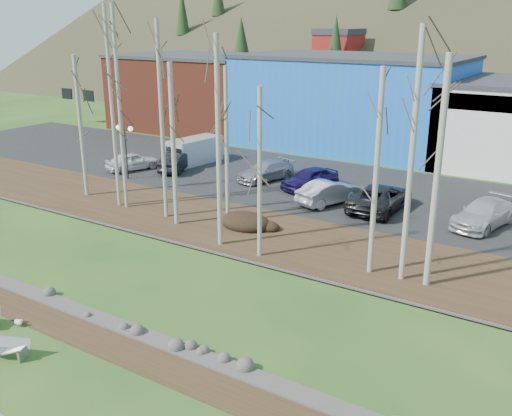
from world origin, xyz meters
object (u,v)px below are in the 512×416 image
Objects in this scene: bench_damaged at (5,348)px; car_3 at (310,178)px; seagull at (18,322)px; van_grey at (193,151)px; street_lamp at (125,137)px; car_6 at (484,214)px; car_1 at (176,162)px; car_2 at (266,171)px; car_4 at (329,192)px; car_5 at (380,197)px; car_0 at (133,161)px.

bench_damaged is 0.39× the size of car_3.
seagull is 26.22m from van_grey.
street_lamp reaches higher than car_6.
car_1 is 0.85× the size of car_6.
street_lamp reaches higher than car_2.
van_grey reaches higher than car_4.
car_2 is 0.81× the size of car_5.
bench_damaged is 2.16m from seagull.
seagull is at bearing 72.09° from car_5.
car_5 reaches higher than seagull.
car_2 is at bearing -3.13° from car_4.
car_6 is at bearing 51.03° from seagull.
car_2 is 0.92× the size of car_6.
car_1 reaches higher than seagull.
street_lamp is 0.95× the size of car_0.
car_4 is at bearing 7.28° from street_lamp.
car_4 is at bearing 72.30° from seagull.
car_6 reaches higher than bench_damaged.
car_4 reaches higher than bench_damaged.
car_5 is 17.47m from van_grey.
car_5 is (9.53, -2.07, 0.12)m from car_2.
van_grey reaches higher than bench_damaged.
car_3 is (12.56, 4.78, -2.33)m from street_lamp.
street_lamp is at bearing 101.43° from bench_damaged.
car_4 is 0.79× the size of car_5.
car_2 is at bearing -143.54° from car_0.
car_3 is 11.51m from van_grey.
car_6 is at bearing -155.11° from car_4.
car_1 is at bearing 94.04° from bench_damaged.
car_1 is (-11.62, 22.99, 0.48)m from bench_damaged.
car_1 is (1.47, 3.73, -2.37)m from street_lamp.
street_lamp reaches higher than car_5.
car_0 is (-13.13, 19.79, 0.65)m from seagull.
car_6 reaches higher than car_2.
car_2 is 1.06× the size of car_3.
car_5 reaches higher than car_4.
car_3 is at bearing -16.94° from car_5.
street_lamp reaches higher than car_4.
seagull is at bearing 110.43° from bench_damaged.
car_0 is at bearing 123.75° from street_lamp.
seagull is 0.10× the size of car_4.
car_1 reaches higher than car_2.
car_3 is 3.45m from car_4.
car_5 is (18.31, 3.04, -2.28)m from street_lamp.
van_grey is at bearing -104.63° from car_1.
van_grey is (-17.16, 3.29, 0.22)m from car_5.
van_grey is at bearing -172.64° from car_2.
car_3 is 0.87× the size of car_6.
car_2 is 3.79m from car_3.
bench_damaged is 28.25m from van_grey.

